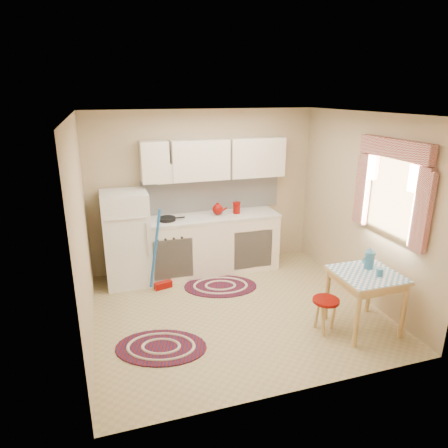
% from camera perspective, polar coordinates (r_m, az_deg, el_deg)
% --- Properties ---
extents(room_shell, '(3.64, 3.60, 2.52)m').
position_cam_1_polar(room_shell, '(5.05, 2.74, 5.31)').
color(room_shell, tan).
rests_on(room_shell, ground).
extents(fridge, '(0.65, 0.60, 1.40)m').
position_cam_1_polar(fridge, '(5.99, -13.71, -2.05)').
color(fridge, white).
rests_on(fridge, ground).
extents(broom, '(0.30, 0.19, 1.20)m').
position_cam_1_polar(broom, '(5.74, -8.94, -3.72)').
color(broom, '#1B5CAB').
rests_on(broom, ground).
extents(base_cabinets, '(2.25, 0.60, 0.88)m').
position_cam_1_polar(base_cabinets, '(6.31, -2.51, -3.03)').
color(base_cabinets, white).
rests_on(base_cabinets, ground).
extents(countertop, '(2.27, 0.62, 0.04)m').
position_cam_1_polar(countertop, '(6.15, -2.56, 0.97)').
color(countertop, silver).
rests_on(countertop, base_cabinets).
extents(frying_pan, '(0.26, 0.26, 0.05)m').
position_cam_1_polar(frying_pan, '(5.97, -8.16, 0.71)').
color(frying_pan, black).
rests_on(frying_pan, countertop).
extents(red_kettle, '(0.23, 0.22, 0.19)m').
position_cam_1_polar(red_kettle, '(6.17, -0.91, 2.12)').
color(red_kettle, '#7C0904').
rests_on(red_kettle, countertop).
extents(red_canister, '(0.14, 0.14, 0.16)m').
position_cam_1_polar(red_canister, '(6.26, 1.81, 2.24)').
color(red_canister, '#7C0904').
rests_on(red_canister, countertop).
extents(table, '(0.72, 0.72, 0.72)m').
position_cam_1_polar(table, '(5.13, 19.35, -10.36)').
color(table, tan).
rests_on(table, ground).
extents(stool, '(0.40, 0.40, 0.42)m').
position_cam_1_polar(stool, '(5.01, 14.20, -12.49)').
color(stool, '#7C0904').
rests_on(stool, ground).
extents(coffee_pot, '(0.16, 0.14, 0.28)m').
position_cam_1_polar(coffee_pot, '(5.06, 20.08, -4.54)').
color(coffee_pot, teal).
rests_on(coffee_pot, table).
extents(mug, '(0.10, 0.10, 0.10)m').
position_cam_1_polar(mug, '(4.93, 21.31, -6.46)').
color(mug, teal).
rests_on(mug, table).
extents(rug_center, '(1.22, 0.96, 0.02)m').
position_cam_1_polar(rug_center, '(5.97, -0.51, -8.86)').
color(rug_center, '#65100B').
rests_on(rug_center, ground).
extents(rug_left, '(1.20, 0.99, 0.02)m').
position_cam_1_polar(rug_left, '(4.74, -8.98, -17.00)').
color(rug_left, '#65100B').
rests_on(rug_left, ground).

